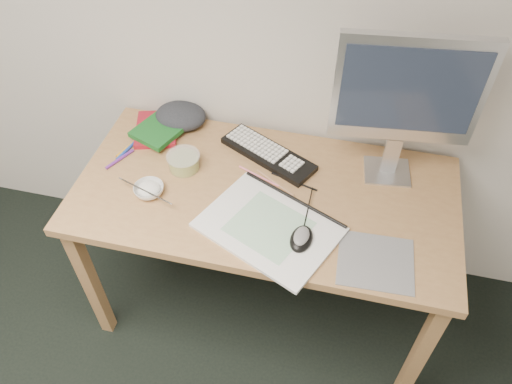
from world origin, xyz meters
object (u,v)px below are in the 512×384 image
Objects in this scene: desk at (265,206)px; rice_bowl at (149,190)px; sketchpad at (269,227)px; monitor at (407,95)px; keyboard at (268,154)px.

rice_bowl is (-0.41, -0.11, 0.10)m from desk.
rice_bowl is at bearing -163.27° from sketchpad.
monitor is (0.38, 0.37, 0.35)m from sketchpad.
keyboard reaches higher than sketchpad.
rice_bowl is at bearing -166.22° from monitor.
sketchpad reaches higher than desk.
keyboard is at bearing 37.77° from rice_bowl.
desk is at bearing 14.52° from rice_bowl.
sketchpad is 0.64m from monitor.
monitor is at bearing 68.79° from sketchpad.
rice_bowl is (-0.84, -0.31, -0.34)m from monitor.
desk is 2.45× the size of monitor.
monitor reaches higher than rice_bowl.
keyboard is at bearing 126.97° from sketchpad.
monitor reaches higher than desk.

